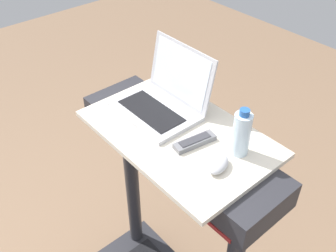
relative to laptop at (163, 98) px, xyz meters
The scene contains 5 objects.
desk_board 0.16m from the laptop, 18.70° to the right, with size 0.71×0.45×0.02m, color beige.
laptop is the anchor object (origin of this frame).
computer_mouse 0.39m from the laptop, 11.86° to the right, with size 0.06×0.10×0.03m, color #B2B2B7.
water_bottle 0.37m from the laptop, ahead, with size 0.06×0.06×0.18m.
tv_remote 0.25m from the laptop, 12.69° to the right, with size 0.07×0.17×0.02m.
Camera 1 is at (0.82, -0.06, 2.07)m, focal length 41.52 mm.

